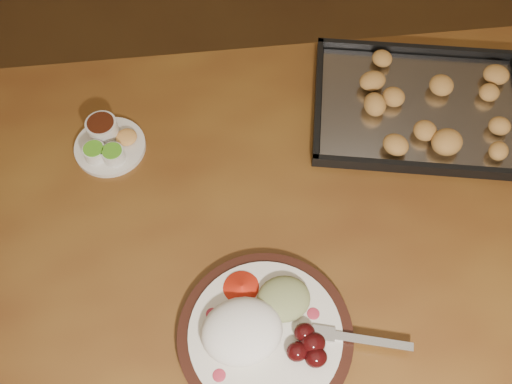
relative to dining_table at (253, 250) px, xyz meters
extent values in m
plane|color=brown|center=(-0.14, -0.05, -0.65)|extent=(4.00, 4.00, 0.00)
cube|color=brown|center=(0.00, 0.00, 0.08)|extent=(1.59, 1.06, 0.04)
cylinder|color=#4C2516|center=(0.72, 0.30, -0.30)|extent=(0.07, 0.07, 0.71)
cylinder|color=black|center=(-0.02, -0.20, 0.11)|extent=(0.29, 0.29, 0.02)
cylinder|color=silver|center=(-0.02, -0.20, 0.12)|extent=(0.25, 0.25, 0.01)
ellipsoid|color=#B12A3E|center=(-0.11, -0.25, 0.12)|extent=(0.02, 0.02, 0.00)
ellipsoid|color=#B12A3E|center=(0.06, -0.19, 0.12)|extent=(0.02, 0.02, 0.00)
ellipsoid|color=#B12A3E|center=(-0.10, -0.15, 0.12)|extent=(0.02, 0.02, 0.00)
ellipsoid|color=white|center=(-0.06, -0.19, 0.13)|extent=(0.16, 0.15, 0.06)
ellipsoid|color=#440909|center=(0.02, -0.25, 0.13)|extent=(0.04, 0.03, 0.03)
ellipsoid|color=#440909|center=(0.05, -0.24, 0.13)|extent=(0.04, 0.03, 0.03)
ellipsoid|color=#440909|center=(0.04, -0.22, 0.13)|extent=(0.04, 0.03, 0.03)
ellipsoid|color=#440909|center=(0.05, -0.26, 0.13)|extent=(0.04, 0.03, 0.03)
ellipsoid|color=tan|center=(0.02, -0.15, 0.13)|extent=(0.11, 0.11, 0.04)
cone|color=red|center=(-0.05, -0.12, 0.13)|extent=(0.07, 0.07, 0.03)
cube|color=silver|center=(0.14, -0.25, 0.12)|extent=(0.14, 0.06, 0.00)
cube|color=silver|center=(0.07, -0.22, 0.12)|extent=(0.04, 0.04, 0.00)
cylinder|color=silver|center=(0.04, -0.22, 0.12)|extent=(0.03, 0.01, 0.00)
cylinder|color=silver|center=(0.05, -0.22, 0.12)|extent=(0.03, 0.01, 0.00)
cylinder|color=silver|center=(0.05, -0.21, 0.12)|extent=(0.03, 0.01, 0.00)
cylinder|color=silver|center=(0.05, -0.21, 0.12)|extent=(0.03, 0.01, 0.00)
cylinder|color=silver|center=(-0.24, 0.24, 0.10)|extent=(0.14, 0.14, 0.01)
cylinder|color=silver|center=(-0.27, 0.22, 0.12)|extent=(0.04, 0.04, 0.03)
cylinder|color=#53A821|center=(-0.27, 0.22, 0.13)|extent=(0.04, 0.04, 0.00)
cylinder|color=silver|center=(-0.23, 0.20, 0.12)|extent=(0.04, 0.04, 0.03)
cylinder|color=#53A821|center=(-0.23, 0.20, 0.13)|extent=(0.04, 0.04, 0.00)
cylinder|color=silver|center=(-0.25, 0.27, 0.13)|extent=(0.06, 0.06, 0.04)
cylinder|color=#39150A|center=(-0.25, 0.27, 0.14)|extent=(0.05, 0.05, 0.00)
ellipsoid|color=#F29855|center=(-0.20, 0.24, 0.11)|extent=(0.04, 0.04, 0.01)
cube|color=black|center=(0.40, 0.19, 0.10)|extent=(0.51, 0.44, 0.01)
cube|color=black|center=(0.44, 0.34, 0.12)|extent=(0.42, 0.14, 0.02)
cube|color=black|center=(0.35, 0.05, 0.12)|extent=(0.42, 0.14, 0.02)
cube|color=black|center=(0.20, 0.26, 0.12)|extent=(0.11, 0.31, 0.02)
cube|color=#BBBBC0|center=(0.40, 0.19, 0.11)|extent=(0.47, 0.40, 0.00)
ellipsoid|color=#BB9641|center=(0.45, 0.18, 0.13)|extent=(0.05, 0.05, 0.03)
ellipsoid|color=#BB9641|center=(0.50, 0.20, 0.13)|extent=(0.06, 0.06, 0.03)
ellipsoid|color=#BB9641|center=(0.46, 0.26, 0.13)|extent=(0.06, 0.06, 0.03)
ellipsoid|color=#BB9641|center=(0.41, 0.24, 0.13)|extent=(0.05, 0.05, 0.03)
ellipsoid|color=#BB9641|center=(0.37, 0.28, 0.13)|extent=(0.06, 0.06, 0.03)
ellipsoid|color=#BB9641|center=(0.36, 0.23, 0.13)|extent=(0.06, 0.06, 0.03)
ellipsoid|color=#BB9641|center=(0.29, 0.23, 0.13)|extent=(0.05, 0.05, 0.03)
ellipsoid|color=#BB9641|center=(0.32, 0.17, 0.13)|extent=(0.06, 0.06, 0.03)
ellipsoid|color=#BB9641|center=(0.32, 0.17, 0.13)|extent=(0.06, 0.06, 0.03)
ellipsoid|color=#BB9641|center=(0.37, 0.12, 0.13)|extent=(0.05, 0.05, 0.03)
ellipsoid|color=#BB9641|center=(0.41, 0.15, 0.13)|extent=(0.06, 0.06, 0.03)
ellipsoid|color=#BB9641|center=(0.48, 0.13, 0.13)|extent=(0.06, 0.06, 0.03)
camera|label=1|loc=(-0.10, -0.46, 1.04)|focal=40.00mm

